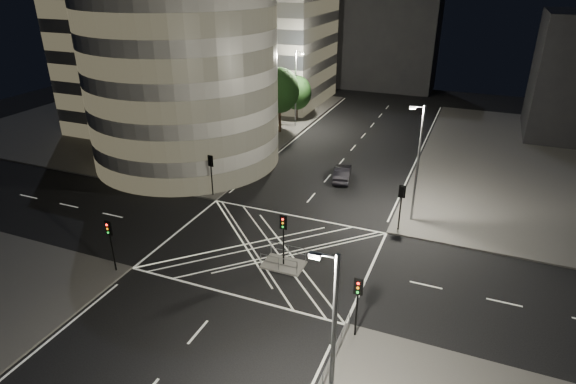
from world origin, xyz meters
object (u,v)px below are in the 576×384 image
at_px(street_lamp_right_far, 417,161).
at_px(street_lamp_left_far, 296,87).
at_px(traffic_signal_fl, 211,168).
at_px(traffic_signal_nr, 358,297).
at_px(traffic_signal_island, 283,231).
at_px(traffic_signal_nl, 110,237).
at_px(sedan, 342,173).
at_px(street_lamp_right_near, 332,349).
at_px(central_island, 284,265).
at_px(street_lamp_left_near, 230,124).
at_px(traffic_signal_fr, 401,199).

bearing_deg(street_lamp_right_far, street_lamp_left_far, 131.94).
bearing_deg(street_lamp_left_far, traffic_signal_fl, -88.43).
distance_m(traffic_signal_fl, traffic_signal_nr, 22.24).
bearing_deg(traffic_signal_fl, traffic_signal_island, -37.54).
xyz_separation_m(traffic_signal_nl, sedan, (10.30, 22.01, -2.16)).
bearing_deg(traffic_signal_fl, street_lamp_right_near, -48.76).
relative_size(central_island, street_lamp_right_far, 0.30).
bearing_deg(street_lamp_right_far, street_lamp_left_near, 170.97).
distance_m(traffic_signal_fl, street_lamp_left_near, 5.86).
bearing_deg(traffic_signal_nr, sedan, 108.35).
bearing_deg(sedan, traffic_signal_fl, 28.04).
height_order(traffic_signal_island, street_lamp_right_near, street_lamp_right_near).
distance_m(central_island, sedan, 16.73).
bearing_deg(traffic_signal_island, central_island, 0.00).
distance_m(traffic_signal_island, street_lamp_left_near, 17.89).
distance_m(central_island, street_lamp_right_far, 13.98).
distance_m(traffic_signal_nr, street_lamp_left_far, 41.15).
bearing_deg(street_lamp_left_near, traffic_signal_fr, -15.92).
xyz_separation_m(street_lamp_left_near, street_lamp_left_far, (0.00, 18.00, 0.00)).
relative_size(traffic_signal_island, street_lamp_right_near, 0.40).
bearing_deg(street_lamp_right_far, traffic_signal_island, -125.30).
bearing_deg(street_lamp_left_near, central_island, -49.73).
bearing_deg(traffic_signal_nr, traffic_signal_fr, 90.00).
xyz_separation_m(traffic_signal_fl, street_lamp_right_far, (18.24, 2.20, 2.63)).
distance_m(traffic_signal_fl, street_lamp_right_far, 18.55).
xyz_separation_m(traffic_signal_nr, street_lamp_right_near, (0.64, -7.20, 2.63)).
height_order(traffic_signal_fr, street_lamp_right_far, street_lamp_right_far).
bearing_deg(street_lamp_left_near, traffic_signal_nl, -88.06).
relative_size(traffic_signal_fl, traffic_signal_island, 1.00).
bearing_deg(street_lamp_right_far, traffic_signal_nl, -139.09).
xyz_separation_m(traffic_signal_nr, traffic_signal_island, (-6.80, 5.30, 0.00)).
height_order(traffic_signal_fl, street_lamp_left_near, street_lamp_left_near).
distance_m(traffic_signal_island, street_lamp_left_far, 33.61).
height_order(central_island, traffic_signal_nr, traffic_signal_nr).
bearing_deg(traffic_signal_nl, central_island, 26.14).
bearing_deg(traffic_signal_nl, traffic_signal_island, 26.14).
bearing_deg(street_lamp_right_far, sedan, 141.96).
relative_size(central_island, traffic_signal_nl, 0.75).
height_order(traffic_signal_nl, traffic_signal_fr, same).
relative_size(street_lamp_left_far, sedan, 2.19).
distance_m(traffic_signal_nl, street_lamp_left_near, 18.99).
bearing_deg(traffic_signal_nr, traffic_signal_nl, 180.00).
bearing_deg(traffic_signal_fl, traffic_signal_nr, -37.69).
height_order(street_lamp_right_near, sedan, street_lamp_right_near).
bearing_deg(traffic_signal_fr, traffic_signal_fl, 180.00).
distance_m(traffic_signal_nl, traffic_signal_fr, 22.24).
bearing_deg(sedan, traffic_signal_nr, 97.16).
xyz_separation_m(central_island, traffic_signal_nr, (6.80, -5.30, 2.84)).
distance_m(traffic_signal_fr, sedan, 11.34).
distance_m(traffic_signal_nl, street_lamp_left_far, 36.90).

